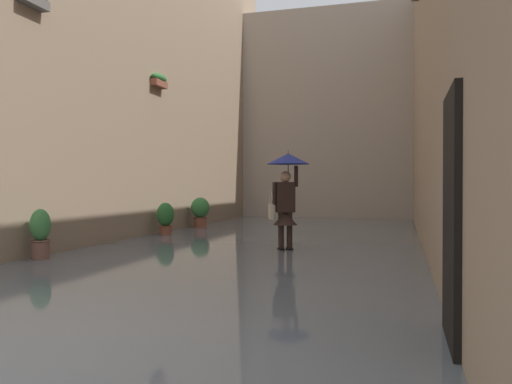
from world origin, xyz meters
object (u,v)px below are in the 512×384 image
object	(u,v)px
potted_plant_mid_right	(166,218)
potted_plant_far_right	(200,211)
potted_plant_near_right	(40,234)
person_wading	(286,184)

from	to	relation	value
potted_plant_mid_right	potted_plant_far_right	bearing A→B (deg)	-91.00
potted_plant_far_right	potted_plant_near_right	bearing A→B (deg)	88.88
potted_plant_near_right	potted_plant_mid_right	size ratio (longest dim) A/B	1.05
person_wading	potted_plant_mid_right	world-z (taller)	person_wading
person_wading	potted_plant_mid_right	bearing A→B (deg)	-31.39
potted_plant_near_right	person_wading	bearing A→B (deg)	-147.71
person_wading	potted_plant_mid_right	distance (m)	4.68
potted_plant_near_right	potted_plant_mid_right	bearing A→B (deg)	-91.18
potted_plant_far_right	person_wading	bearing A→B (deg)	128.90
person_wading	potted_plant_mid_right	size ratio (longest dim) A/B	2.29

